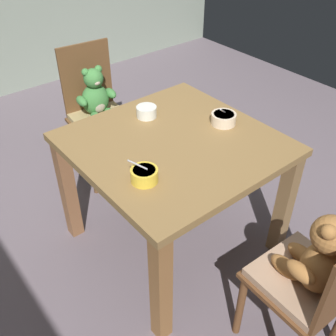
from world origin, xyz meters
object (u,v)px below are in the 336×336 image
at_px(porridge_bowl_cream_near_right, 224,118).
at_px(porridge_bowl_white_far_center, 147,111).
at_px(teddy_chair_near_front, 315,270).
at_px(teddy_chair_far_center, 97,107).
at_px(dining_table, 174,161).
at_px(porridge_bowl_yellow_near_left, 144,175).

bearing_deg(porridge_bowl_cream_near_right, porridge_bowl_white_far_center, 130.61).
bearing_deg(teddy_chair_near_front, porridge_bowl_white_far_center, 1.17).
relative_size(teddy_chair_near_front, porridge_bowl_white_far_center, 7.52).
relative_size(porridge_bowl_white_far_center, porridge_bowl_cream_near_right, 0.82).
bearing_deg(teddy_chair_far_center, teddy_chair_near_front, 4.43).
xyz_separation_m(dining_table, teddy_chair_far_center, (0.05, 0.86, -0.07)).
bearing_deg(dining_table, porridge_bowl_yellow_near_left, -152.05).
bearing_deg(teddy_chair_near_front, teddy_chair_far_center, 1.27).
distance_m(teddy_chair_near_front, teddy_chair_far_center, 1.72).
xyz_separation_m(porridge_bowl_white_far_center, porridge_bowl_cream_near_right, (0.27, -0.32, -0.00)).
relative_size(dining_table, porridge_bowl_cream_near_right, 7.10).
height_order(dining_table, porridge_bowl_cream_near_right, porridge_bowl_cream_near_right).
height_order(dining_table, porridge_bowl_yellow_near_left, porridge_bowl_yellow_near_left).
height_order(teddy_chair_near_front, teddy_chair_far_center, teddy_chair_far_center).
distance_m(dining_table, teddy_chair_near_front, 0.86).
bearing_deg(porridge_bowl_cream_near_right, teddy_chair_near_front, -109.88).
distance_m(dining_table, porridge_bowl_yellow_near_left, 0.38).
height_order(teddy_chair_far_center, porridge_bowl_cream_near_right, teddy_chair_far_center).
bearing_deg(porridge_bowl_white_far_center, teddy_chair_near_front, -91.27).
distance_m(porridge_bowl_white_far_center, porridge_bowl_yellow_near_left, 0.56).
bearing_deg(porridge_bowl_white_far_center, dining_table, -97.70).
bearing_deg(teddy_chair_far_center, porridge_bowl_cream_near_right, 21.96).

